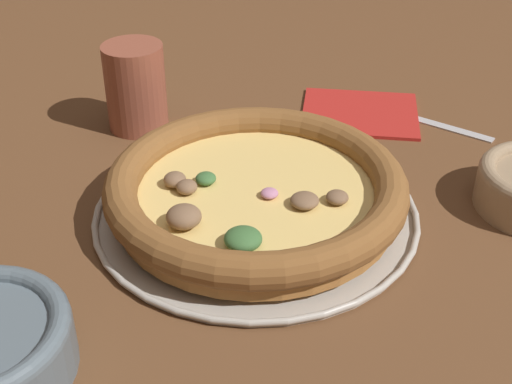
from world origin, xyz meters
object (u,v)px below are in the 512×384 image
(fork, at_px, (408,116))
(pizza_tray, at_px, (256,212))
(pizza, at_px, (256,190))
(drinking_cup, at_px, (136,87))
(napkin, at_px, (360,112))

(fork, bearing_deg, pizza_tray, 83.45)
(pizza, height_order, fork, pizza)
(pizza_tray, height_order, fork, pizza_tray)
(pizza, bearing_deg, drinking_cup, -118.99)
(napkin, distance_m, fork, 0.06)
(pizza_tray, xyz_separation_m, napkin, (-0.24, 0.03, -0.00))
(drinking_cup, height_order, napkin, drinking_cup)
(drinking_cup, xyz_separation_m, fork, (-0.15, 0.28, -0.05))
(pizza, height_order, napkin, pizza)
(fork, bearing_deg, pizza, 83.49)
(pizza, xyz_separation_m, napkin, (-0.24, 0.03, -0.03))
(pizza, distance_m, napkin, 0.25)
(napkin, relative_size, fork, 0.89)
(pizza, bearing_deg, napkin, 173.97)
(pizza_tray, xyz_separation_m, fork, (-0.26, 0.08, -0.00))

